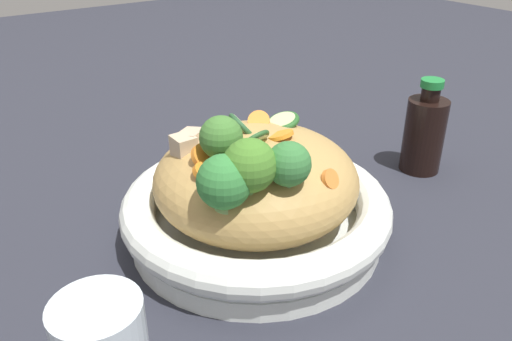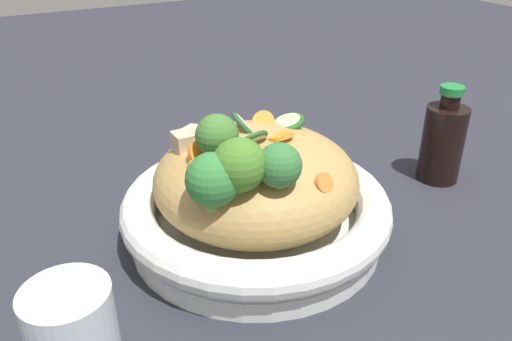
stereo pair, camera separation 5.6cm
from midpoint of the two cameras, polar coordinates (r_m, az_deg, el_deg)
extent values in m
plane|color=#282A34|center=(0.60, -2.67, -7.22)|extent=(3.00, 3.00, 0.00)
cylinder|color=white|center=(0.59, -2.69, -6.36)|extent=(0.28, 0.28, 0.02)
torus|color=white|center=(0.58, -2.76, -3.88)|extent=(0.30, 0.30, 0.04)
ellipsoid|color=tan|center=(0.56, -2.84, -1.02)|extent=(0.22, 0.22, 0.10)
torus|color=tan|center=(0.58, -4.12, 3.10)|extent=(0.07, 0.07, 0.01)
torus|color=tan|center=(0.57, -5.14, 2.87)|extent=(0.08, 0.08, 0.04)
torus|color=tan|center=(0.56, 0.46, 1.50)|extent=(0.08, 0.08, 0.03)
torus|color=#BC8E47|center=(0.56, -3.95, 2.27)|extent=(0.06, 0.06, 0.02)
cone|color=#97C173|center=(0.47, -4.05, -2.46)|extent=(0.03, 0.03, 0.02)
sphere|color=#467E2A|center=(0.46, -4.17, 0.47)|extent=(0.07, 0.07, 0.05)
cone|color=#9ABF6F|center=(0.51, -6.93, 1.21)|extent=(0.03, 0.03, 0.02)
sphere|color=#407531|center=(0.50, -7.08, 3.57)|extent=(0.06, 0.06, 0.04)
cone|color=#9DC078|center=(0.48, 0.24, -1.77)|extent=(0.02, 0.02, 0.01)
sphere|color=#367639|center=(0.47, 0.24, 0.64)|extent=(0.06, 0.06, 0.04)
cone|color=#A5C37C|center=(0.47, -6.86, -3.90)|extent=(0.02, 0.02, 0.01)
sphere|color=#337C39|center=(0.46, -7.02, -1.34)|extent=(0.06, 0.06, 0.05)
cylinder|color=orange|center=(0.54, -0.27, 3.84)|extent=(0.04, 0.04, 0.01)
cylinder|color=orange|center=(0.52, -9.11, 1.58)|extent=(0.03, 0.03, 0.03)
cylinder|color=orange|center=(0.58, -2.44, 5.42)|extent=(0.03, 0.03, 0.02)
cylinder|color=orange|center=(0.50, 5.07, -1.05)|extent=(0.02, 0.02, 0.02)
cylinder|color=orange|center=(0.50, -9.11, -0.26)|extent=(0.03, 0.03, 0.02)
cylinder|color=beige|center=(0.56, -4.63, 4.71)|extent=(0.03, 0.04, 0.03)
torus|color=#26512D|center=(0.56, -4.63, 4.71)|extent=(0.04, 0.04, 0.03)
cylinder|color=beige|center=(0.59, 0.27, 5.37)|extent=(0.04, 0.04, 0.02)
torus|color=#245924|center=(0.59, 0.27, 5.37)|extent=(0.05, 0.05, 0.02)
cylinder|color=beige|center=(0.52, -3.43, 3.16)|extent=(0.04, 0.03, 0.03)
torus|color=#295327|center=(0.52, -3.43, 3.16)|extent=(0.04, 0.04, 0.03)
cube|color=beige|center=(0.55, -9.98, 3.36)|extent=(0.04, 0.04, 0.02)
cube|color=#CBB393|center=(0.54, -10.92, 2.56)|extent=(0.02, 0.02, 0.02)
cylinder|color=black|center=(0.75, 16.02, 3.69)|extent=(0.06, 0.06, 0.10)
cylinder|color=black|center=(0.73, 16.65, 8.11)|extent=(0.03, 0.03, 0.02)
cylinder|color=#1E7F38|center=(0.72, 16.81, 9.19)|extent=(0.03, 0.03, 0.01)
camera|label=1|loc=(0.03, -92.86, -1.51)|focal=36.17mm
camera|label=2|loc=(0.03, 87.14, 1.51)|focal=36.17mm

